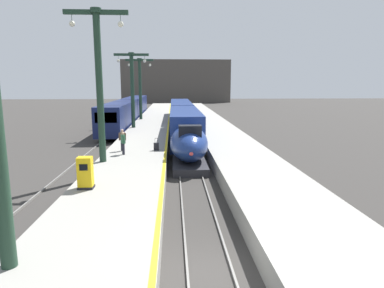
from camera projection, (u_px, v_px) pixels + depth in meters
name	position (u px, v px, depth m)	size (l,w,h in m)	color
ground_plane	(210.00, 275.00, 10.96)	(260.00, 260.00, 0.00)	#33302D
platform_left	(146.00, 139.00, 34.95)	(4.80, 110.00, 1.05)	gray
platform_right	(222.00, 138.00, 35.40)	(4.80, 110.00, 1.05)	gray
platform_left_safety_stripe	(167.00, 134.00, 34.98)	(0.20, 107.80, 0.01)	yellow
rail_main_left	(177.00, 139.00, 37.92)	(0.08, 110.00, 0.12)	slate
rail_main_right	(190.00, 138.00, 38.00)	(0.08, 110.00, 0.12)	slate
rail_secondary_left	(105.00, 139.00, 37.46)	(0.08, 110.00, 0.12)	slate
rail_secondary_right	(118.00, 139.00, 37.55)	(0.08, 110.00, 0.12)	slate
highspeed_train_main	(183.00, 120.00, 39.83)	(2.92, 37.83, 3.60)	navy
regional_train_adjacent	(129.00, 110.00, 52.26)	(2.85, 36.60, 3.80)	#141E4C
station_column_mid	(99.00, 73.00, 21.37)	(4.00, 0.68, 9.79)	#1E3828
station_column_far	(132.00, 83.00, 38.92)	(4.00, 0.68, 8.70)	#1E3828
station_column_distant	(140.00, 83.00, 48.29)	(4.00, 0.68, 8.75)	#1E3828
passenger_near_edge	(122.00, 138.00, 25.84)	(0.57, 0.25, 1.69)	#23232D
passenger_mid_platform	(123.00, 141.00, 24.47)	(0.38, 0.51, 1.69)	#23232D
rolling_suitcase	(156.00, 147.00, 26.11)	(0.40, 0.22, 0.98)	black
ticket_machine_yellow	(85.00, 174.00, 16.54)	(0.76, 0.62, 1.60)	yellow
terminus_back_wall	(176.00, 81.00, 109.91)	(36.00, 2.00, 14.00)	#4C4742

